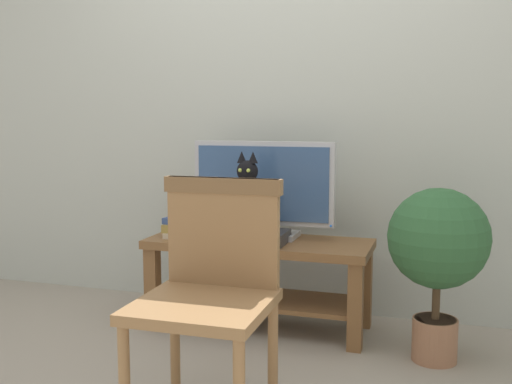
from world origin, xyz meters
TOP-DOWN VIEW (x-y plane):
  - ground_plane at (0.00, 0.00)m, footprint 12.00×12.00m
  - back_wall at (0.00, 0.94)m, footprint 7.00×0.12m
  - tv_stand at (-0.08, 0.51)m, footprint 1.19×0.45m
  - tv at (-0.08, 0.59)m, footprint 0.78×0.20m
  - media_box at (-0.10, 0.42)m, footprint 0.38×0.26m
  - cat at (-0.10, 0.41)m, footprint 0.20×0.33m
  - wooden_chair at (0.05, -0.48)m, footprint 0.48×0.48m
  - book_stack at (-0.49, 0.47)m, footprint 0.23×0.20m
  - potted_plant at (0.84, 0.32)m, footprint 0.46×0.46m

SIDE VIEW (x-z plane):
  - ground_plane at x=0.00m, z-range 0.00..0.00m
  - tv_stand at x=-0.08m, z-range 0.10..0.58m
  - media_box at x=-0.10m, z-range 0.48..0.54m
  - wooden_chair at x=0.05m, z-range 0.08..0.98m
  - book_stack at x=-0.49m, z-range 0.48..0.59m
  - potted_plant at x=0.84m, z-range 0.13..0.94m
  - cat at x=-0.10m, z-range 0.49..0.90m
  - tv at x=-0.08m, z-range 0.49..1.01m
  - back_wall at x=0.00m, z-range 0.00..2.80m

